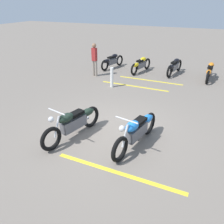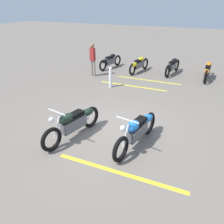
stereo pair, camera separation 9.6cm
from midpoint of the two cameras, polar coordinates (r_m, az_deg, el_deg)
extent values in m
plane|color=slate|center=(7.02, -0.16, -4.51)|extent=(60.00, 60.00, 0.00)
torus|color=black|center=(5.61, 1.69, -9.30)|extent=(0.68, 0.24, 0.67)
torus|color=black|center=(6.78, 8.84, -2.82)|extent=(0.68, 0.24, 0.67)
cube|color=#59595E|center=(6.17, 5.89, -4.89)|extent=(0.87, 0.38, 0.32)
ellipsoid|color=blue|center=(5.81, 4.73, -3.51)|extent=(0.56, 0.38, 0.24)
ellipsoid|color=blue|center=(6.54, 8.36, -1.67)|extent=(0.60, 0.34, 0.22)
cube|color=black|center=(6.13, 6.60, -2.12)|extent=(0.48, 0.32, 0.09)
cylinder|color=silver|center=(5.63, 3.00, -6.00)|extent=(0.27, 0.11, 0.56)
cylinder|color=silver|center=(5.45, 3.38, -2.00)|extent=(0.16, 0.62, 0.04)
sphere|color=silver|center=(5.37, 2.23, -4.15)|extent=(0.15, 0.15, 0.15)
cylinder|color=silver|center=(6.61, 6.44, -4.22)|extent=(0.70, 0.23, 0.09)
torus|color=black|center=(6.18, -15.37, -6.65)|extent=(0.68, 0.26, 0.67)
torus|color=black|center=(7.08, -5.71, -1.27)|extent=(0.68, 0.26, 0.67)
cube|color=#59595E|center=(6.59, -9.94, -2.98)|extent=(0.87, 0.41, 0.32)
ellipsoid|color=black|center=(6.29, -11.89, -1.55)|extent=(0.57, 0.39, 0.24)
ellipsoid|color=black|center=(6.88, -6.67, -0.10)|extent=(0.60, 0.36, 0.22)
cube|color=black|center=(6.54, -9.32, -0.39)|extent=(0.48, 0.33, 0.09)
cylinder|color=silver|center=(6.17, -14.02, -3.71)|extent=(0.27, 0.12, 0.56)
cylinder|color=silver|center=(6.00, -14.10, -0.02)|extent=(0.18, 0.61, 0.04)
sphere|color=silver|center=(5.95, -15.40, -1.92)|extent=(0.15, 0.15, 0.15)
cylinder|color=silver|center=(7.00, -8.33, -2.50)|extent=(0.70, 0.25, 0.09)
torus|color=black|center=(13.16, 22.87, 9.89)|extent=(0.65, 0.14, 0.64)
torus|color=black|center=(11.72, 22.18, 8.16)|extent=(0.65, 0.14, 0.64)
cube|color=#59595E|center=(12.37, 22.58, 9.38)|extent=(0.82, 0.26, 0.31)
ellipsoid|color=orange|center=(12.55, 22.93, 10.91)|extent=(0.51, 0.30, 0.23)
ellipsoid|color=orange|center=(11.81, 22.43, 9.34)|extent=(0.55, 0.26, 0.21)
cube|color=black|center=(12.18, 22.75, 10.43)|extent=(0.43, 0.25, 0.09)
torus|color=black|center=(13.45, 15.73, 11.27)|extent=(0.64, 0.21, 0.63)
torus|color=black|center=(12.10, 13.52, 9.88)|extent=(0.64, 0.21, 0.63)
cube|color=#59595E|center=(12.71, 14.65, 10.92)|extent=(0.82, 0.34, 0.30)
ellipsoid|color=black|center=(12.88, 15.18, 12.36)|extent=(0.53, 0.34, 0.23)
ellipsoid|color=black|center=(12.18, 13.88, 11.00)|extent=(0.56, 0.31, 0.21)
cube|color=black|center=(12.53, 14.60, 11.96)|extent=(0.45, 0.29, 0.08)
torus|color=black|center=(13.44, 8.12, 11.93)|extent=(0.63, 0.23, 0.62)
torus|color=black|center=(12.22, 4.91, 10.64)|extent=(0.63, 0.23, 0.62)
cube|color=#59595E|center=(12.77, 6.50, 11.62)|extent=(0.80, 0.36, 0.30)
ellipsoid|color=yellow|center=(12.91, 7.12, 13.02)|extent=(0.52, 0.35, 0.22)
ellipsoid|color=yellow|center=(12.29, 5.30, 11.72)|extent=(0.55, 0.33, 0.20)
cube|color=black|center=(12.60, 6.29, 12.65)|extent=(0.44, 0.30, 0.08)
torus|color=black|center=(14.06, 1.21, 12.83)|extent=(0.63, 0.24, 0.62)
torus|color=black|center=(12.94, -2.51, 11.61)|extent=(0.63, 0.24, 0.62)
cube|color=#59595E|center=(13.44, -0.70, 12.53)|extent=(0.80, 0.37, 0.30)
ellipsoid|color=black|center=(13.57, -0.06, 13.88)|extent=(0.53, 0.36, 0.22)
ellipsoid|color=black|center=(13.00, -2.12, 12.63)|extent=(0.55, 0.33, 0.20)
cube|color=black|center=(13.29, -1.02, 13.52)|extent=(0.45, 0.31, 0.08)
cylinder|color=gray|center=(11.98, -4.67, 10.78)|extent=(0.12, 0.12, 0.80)
cylinder|color=gray|center=(12.07, -5.32, 10.88)|extent=(0.12, 0.12, 0.80)
cube|color=maroon|center=(11.85, -5.13, 14.18)|extent=(0.22, 0.26, 0.63)
sphere|color=#8C664C|center=(11.77, -5.22, 16.26)|extent=(0.22, 0.22, 0.22)
cylinder|color=white|center=(10.35, -0.66, 8.65)|extent=(0.14, 0.14, 0.90)
cube|color=yellow|center=(5.46, 1.10, -14.89)|extent=(0.18, 3.20, 0.01)
cube|color=yellow|center=(10.64, 4.94, 6.50)|extent=(0.18, 3.20, 0.01)
cube|color=yellow|center=(11.53, 8.86, 7.86)|extent=(0.18, 3.20, 0.01)
camera|label=1|loc=(0.05, 89.59, 0.20)|focal=36.48mm
camera|label=2|loc=(0.05, -90.41, -0.20)|focal=36.48mm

